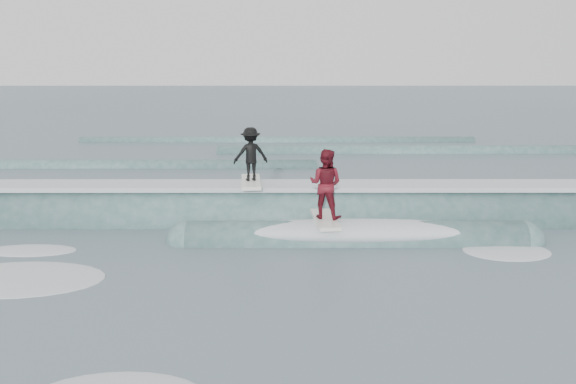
{
  "coord_description": "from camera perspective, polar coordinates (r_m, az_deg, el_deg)",
  "views": [
    {
      "loc": [
        -0.03,
        -13.56,
        5.02
      ],
      "look_at": [
        0.0,
        4.1,
        1.1
      ],
      "focal_mm": 40.0,
      "sensor_mm": 36.0,
      "label": 1
    }
  ],
  "objects": [
    {
      "name": "surfer_red",
      "position": [
        16.86,
        3.36,
        0.45
      ],
      "size": [
        1.09,
        2.04,
        1.94
      ],
      "color": "white",
      "rests_on": "ground"
    },
    {
      "name": "surfer_black",
      "position": [
        18.94,
        -3.34,
        3.13
      ],
      "size": [
        1.13,
        2.03,
        1.68
      ],
      "color": "white",
      "rests_on": "ground"
    },
    {
      "name": "far_swells",
      "position": [
        31.61,
        -0.25,
        3.37
      ],
      "size": [
        39.23,
        8.65,
        0.8
      ],
      "color": "#365C5A",
      "rests_on": "ground"
    },
    {
      "name": "whitewater",
      "position": [
        14.37,
        -12.68,
        -8.25
      ],
      "size": [
        14.61,
        8.8,
        0.1
      ],
      "color": "silver",
      "rests_on": "ground"
    },
    {
      "name": "ground",
      "position": [
        14.46,
        0.03,
        -7.8
      ],
      "size": [
        160.0,
        160.0,
        0.0
      ],
      "primitive_type": "plane",
      "color": "#3F545D",
      "rests_on": "ground"
    },
    {
      "name": "breaking_wave",
      "position": [
        18.92,
        1.0,
        -2.72
      ],
      "size": [
        20.08,
        3.85,
        2.14
      ],
      "color": "#365C5A",
      "rests_on": "ground"
    }
  ]
}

